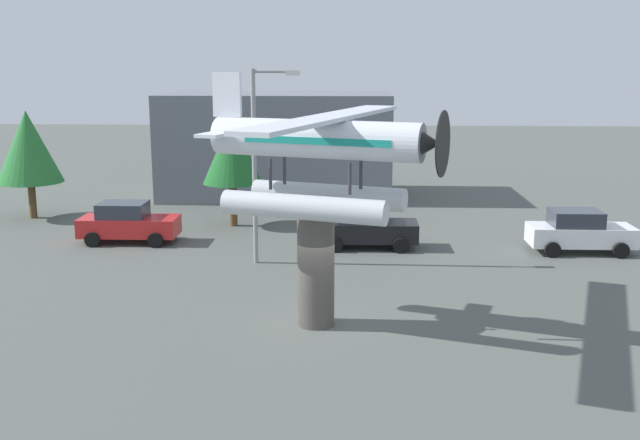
% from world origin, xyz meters
% --- Properties ---
extents(ground_plane, '(140.00, 140.00, 0.00)m').
position_xyz_m(ground_plane, '(0.00, 0.00, 0.00)').
color(ground_plane, '#515651').
extents(display_pedestal, '(1.10, 1.10, 3.41)m').
position_xyz_m(display_pedestal, '(0.00, 0.00, 1.70)').
color(display_pedestal, '#4C4742').
rests_on(display_pedestal, ground).
extents(floatplane_monument, '(7.20, 10.21, 4.00)m').
position_xyz_m(floatplane_monument, '(0.12, -0.04, 5.08)').
color(floatplane_monument, silver).
rests_on(floatplane_monument, display_pedestal).
extents(car_near_red, '(4.20, 2.02, 1.76)m').
position_xyz_m(car_near_red, '(-8.62, 9.95, 0.88)').
color(car_near_red, red).
rests_on(car_near_red, ground).
extents(car_mid_black, '(4.20, 2.02, 1.76)m').
position_xyz_m(car_mid_black, '(1.67, 9.45, 0.88)').
color(car_mid_black, black).
rests_on(car_mid_black, ground).
extents(car_far_white, '(4.20, 2.02, 1.76)m').
position_xyz_m(car_far_white, '(10.42, 9.01, 0.88)').
color(car_far_white, white).
rests_on(car_far_white, ground).
extents(streetlight_primary, '(1.84, 0.28, 7.45)m').
position_xyz_m(streetlight_primary, '(-2.45, 6.85, 4.35)').
color(streetlight_primary, gray).
rests_on(streetlight_primary, ground).
extents(storefront_building, '(13.02, 7.03, 5.91)m').
position_xyz_m(storefront_building, '(-3.25, 22.00, 2.96)').
color(storefront_building, slate).
rests_on(storefront_building, ground).
extents(tree_west, '(3.21, 3.21, 5.38)m').
position_xyz_m(tree_west, '(-14.90, 14.83, 3.58)').
color(tree_west, brown).
rests_on(tree_west, ground).
extents(tree_east, '(2.80, 2.80, 5.18)m').
position_xyz_m(tree_east, '(-4.56, 13.45, 3.59)').
color(tree_east, brown).
rests_on(tree_east, ground).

